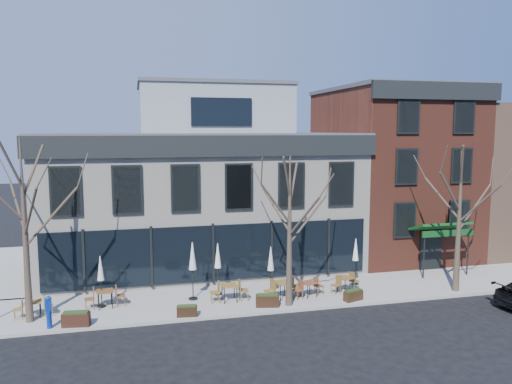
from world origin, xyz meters
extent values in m
plane|color=black|center=(0.00, 0.00, 0.00)|extent=(120.00, 120.00, 0.00)
cube|color=gray|center=(3.25, -2.15, 0.07)|extent=(33.50, 4.70, 0.15)
cube|color=gray|center=(-11.25, 6.00, 0.07)|extent=(4.50, 12.00, 0.15)
cube|color=silver|center=(0.00, 5.00, 4.00)|extent=(18.00, 10.00, 8.00)
cube|color=#47474C|center=(0.00, 5.00, 8.05)|extent=(18.30, 10.30, 0.30)
cube|color=black|center=(0.00, -0.12, 7.55)|extent=(18.30, 0.25, 1.10)
cube|color=black|center=(-9.12, 5.00, 7.55)|extent=(0.25, 10.30, 1.10)
cube|color=black|center=(0.00, -0.06, 1.90)|extent=(17.20, 0.12, 3.00)
cube|color=black|center=(-9.06, 4.00, 1.90)|extent=(0.12, 7.50, 3.00)
cube|color=gray|center=(1.00, 6.00, 9.60)|extent=(9.00, 6.50, 3.00)
cube|color=#602B1E|center=(13.00, 5.00, 5.50)|extent=(8.00, 10.00, 11.00)
cube|color=#47474C|center=(13.00, 5.00, 11.05)|extent=(8.20, 10.20, 0.25)
cube|color=black|center=(13.00, -0.12, 10.60)|extent=(8.20, 0.25, 1.00)
cube|color=#0D3D14|center=(13.00, -0.85, 2.90)|extent=(3.20, 1.66, 0.67)
cube|color=black|center=(13.00, -0.05, 1.25)|extent=(1.40, 0.10, 2.50)
cube|color=#8C664C|center=(23.00, 6.00, 5.00)|extent=(12.00, 12.00, 10.00)
cone|color=#382B21|center=(-8.50, -3.20, 4.11)|extent=(0.34, 0.34, 7.92)
cylinder|color=#382B21|center=(-7.43, -3.01, 4.68)|extent=(2.23, 0.50, 2.48)
cylinder|color=#382B21|center=(-8.95, -2.23, 5.14)|extent=(1.03, 2.05, 2.14)
cylinder|color=#382B21|center=(-8.05, -4.16, 5.05)|extent=(1.03, 2.04, 2.28)
cone|color=#382B21|center=(3.00, -3.90, 3.67)|extent=(0.34, 0.34, 7.04)
cylinder|color=#382B21|center=(3.95, -3.73, 4.18)|extent=(2.00, 0.46, 2.21)
cylinder|color=#382B21|center=(2.60, -3.04, 4.59)|extent=(0.93, 1.84, 1.91)
cylinder|color=#382B21|center=(2.25, -4.17, 5.04)|extent=(1.61, 0.68, 1.97)
cylinder|color=#382B21|center=(3.40, -4.76, 4.51)|extent=(0.93, 1.83, 2.03)
cone|color=#382B21|center=(12.00, -3.90, 3.89)|extent=(0.34, 0.34, 7.48)
cylinder|color=#382B21|center=(13.01, -3.72, 4.43)|extent=(2.12, 0.48, 2.35)
cylinder|color=#382B21|center=(11.57, -2.99, 4.86)|extent=(0.98, 1.94, 2.03)
cylinder|color=#382B21|center=(11.20, -4.19, 5.35)|extent=(1.71, 0.71, 2.09)
cylinder|color=#382B21|center=(12.42, -4.81, 4.78)|extent=(0.98, 1.94, 2.16)
cylinder|color=#0B2E94|center=(-7.55, -4.20, 0.53)|extent=(0.22, 0.22, 0.76)
cube|color=#0B2E94|center=(-7.55, -4.20, 1.18)|extent=(0.24, 0.20, 0.54)
cone|color=#0B2E94|center=(-7.55, -4.20, 1.50)|extent=(0.28, 0.28, 0.13)
cube|color=brown|center=(-8.43, -2.69, 0.85)|extent=(0.74, 0.74, 0.04)
cylinder|color=black|center=(-8.66, -2.98, 0.49)|extent=(0.04, 0.04, 0.69)
cylinder|color=black|center=(-8.13, -2.92, 0.49)|extent=(0.04, 0.04, 0.69)
cylinder|color=black|center=(-8.72, -2.45, 0.49)|extent=(0.04, 0.04, 0.69)
cylinder|color=black|center=(-8.19, -2.39, 0.49)|extent=(0.04, 0.04, 0.69)
cube|color=brown|center=(-5.42, -2.16, 0.93)|extent=(0.83, 0.83, 0.04)
cylinder|color=black|center=(-5.68, -2.49, 0.53)|extent=(0.04, 0.04, 0.77)
cylinder|color=black|center=(-5.09, -2.42, 0.53)|extent=(0.04, 0.04, 0.77)
cylinder|color=black|center=(-5.75, -1.90, 0.53)|extent=(0.04, 0.04, 0.77)
cylinder|color=black|center=(-5.16, -1.83, 0.53)|extent=(0.04, 0.04, 0.77)
cube|color=brown|center=(0.36, -2.71, 0.94)|extent=(0.77, 0.77, 0.04)
cylinder|color=black|center=(0.06, -3.02, 0.54)|extent=(0.04, 0.04, 0.78)
cylinder|color=black|center=(0.67, -3.01, 0.54)|extent=(0.04, 0.04, 0.78)
cylinder|color=black|center=(0.05, -2.41, 0.54)|extent=(0.04, 0.04, 0.78)
cylinder|color=black|center=(0.66, -2.40, 0.54)|extent=(0.04, 0.04, 0.78)
cube|color=brown|center=(2.97, -2.95, 0.96)|extent=(0.95, 0.95, 0.04)
cylinder|color=black|center=(2.75, -3.33, 0.55)|extent=(0.04, 0.04, 0.80)
cylinder|color=black|center=(3.35, -3.16, 0.55)|extent=(0.04, 0.04, 0.80)
cylinder|color=black|center=(2.59, -2.73, 0.55)|extent=(0.04, 0.04, 0.80)
cylinder|color=black|center=(3.19, -2.56, 0.55)|extent=(0.04, 0.04, 0.80)
cube|color=brown|center=(4.30, -3.00, 0.87)|extent=(0.86, 0.86, 0.04)
cylinder|color=black|center=(4.12, -3.34, 0.50)|extent=(0.04, 0.04, 0.71)
cylinder|color=black|center=(4.65, -3.18, 0.50)|extent=(0.04, 0.04, 0.71)
cylinder|color=black|center=(3.96, -2.82, 0.50)|extent=(0.04, 0.04, 0.71)
cylinder|color=black|center=(4.48, -2.65, 0.50)|extent=(0.04, 0.04, 0.71)
cube|color=brown|center=(6.39, -2.70, 0.87)|extent=(0.89, 0.89, 0.04)
cylinder|color=black|center=(6.23, -3.05, 0.51)|extent=(0.04, 0.04, 0.71)
cylinder|color=black|center=(6.75, -2.86, 0.51)|extent=(0.04, 0.04, 0.71)
cylinder|color=black|center=(6.04, -2.53, 0.51)|extent=(0.04, 0.04, 0.71)
cylinder|color=black|center=(6.56, -2.34, 0.51)|extent=(0.04, 0.04, 0.71)
cylinder|color=black|center=(-5.59, -2.05, 0.18)|extent=(0.39, 0.39, 0.05)
cylinder|color=black|center=(-5.59, -2.05, 1.12)|extent=(0.04, 0.04, 1.95)
cone|color=beige|center=(-5.59, -2.05, 2.01)|extent=(0.32, 0.32, 1.15)
cylinder|color=black|center=(-1.31, -2.02, 0.18)|extent=(0.45, 0.45, 0.06)
cylinder|color=black|center=(-1.31, -2.02, 1.29)|extent=(0.05, 0.05, 2.27)
cone|color=silver|center=(-1.31, -2.02, 2.32)|extent=(0.37, 0.37, 1.34)
cylinder|color=black|center=(0.00, -1.59, 0.18)|extent=(0.42, 0.42, 0.06)
cylinder|color=black|center=(0.00, -1.59, 1.20)|extent=(0.05, 0.05, 2.10)
cone|color=silver|center=(0.00, -1.59, 2.15)|extent=(0.34, 0.34, 1.24)
cylinder|color=black|center=(2.50, -2.46, 0.18)|extent=(0.40, 0.40, 0.05)
cylinder|color=black|center=(2.50, -2.46, 1.15)|extent=(0.05, 0.05, 2.01)
cone|color=silver|center=(2.50, -2.46, 2.07)|extent=(0.33, 0.33, 1.19)
cylinder|color=black|center=(7.41, -1.67, 0.18)|extent=(0.40, 0.40, 0.05)
cylinder|color=black|center=(7.41, -1.67, 1.15)|extent=(0.05, 0.05, 1.99)
cone|color=white|center=(7.41, -1.67, 2.05)|extent=(0.33, 0.33, 1.18)
cube|color=#331A11|center=(-6.50, -4.20, 0.43)|extent=(1.17, 0.58, 0.56)
cube|color=#1E3314|center=(-6.50, -4.20, 0.74)|extent=(1.05, 0.48, 0.09)
cube|color=black|center=(-1.83, -4.20, 0.38)|extent=(0.94, 0.47, 0.45)
cube|color=#1E3314|center=(-1.83, -4.20, 0.62)|extent=(0.84, 0.39, 0.07)
cube|color=black|center=(1.96, -3.85, 0.42)|extent=(1.13, 0.63, 0.54)
cube|color=#1E3314|center=(1.96, -3.85, 0.71)|extent=(1.01, 0.52, 0.09)
cube|color=#312010|center=(6.22, -4.04, 0.39)|extent=(1.04, 0.67, 0.48)
cube|color=#1E3314|center=(6.22, -4.04, 0.65)|extent=(0.93, 0.57, 0.08)
camera|label=1|loc=(-3.93, -25.62, 8.35)|focal=35.00mm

